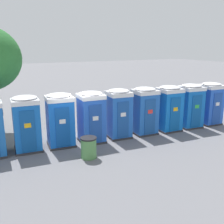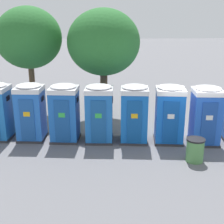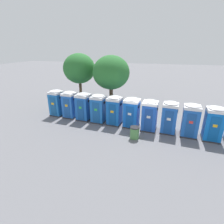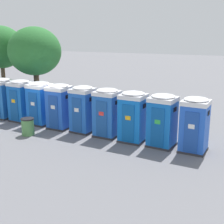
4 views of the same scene
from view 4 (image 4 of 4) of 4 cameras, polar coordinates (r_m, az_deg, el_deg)
The scene contains 13 objects.
ground_plane at distance 18.85m, azimuth -10.58°, elevation -2.26°, with size 120.00×120.00×0.00m, color slate.
portapotty_3 at distance 20.90m, azimuth -19.38°, elevation 2.44°, with size 1.27×1.26×2.54m.
portapotty_4 at distance 19.84m, azimuth -16.35°, elevation 2.07°, with size 1.29×1.30×2.54m.
portapotty_5 at distance 18.82m, azimuth -13.04°, elevation 1.63°, with size 1.35×1.33×2.54m.
portapotty_6 at distance 17.79m, azimuth -9.58°, elevation 1.06°, with size 1.27×1.27×2.54m.
portapotty_7 at distance 17.00m, azimuth -5.33°, elevation 0.57°, with size 1.27×1.31×2.54m.
portapotty_8 at distance 16.20m, azimuth -0.92°, elevation -0.07°, with size 1.30×1.29×2.54m.
portapotty_9 at distance 15.47m, azimuth 3.84°, elevation -0.81°, with size 1.30×1.27×2.54m.
portapotty_10 at distance 14.96m, azimuth 9.18°, elevation -1.51°, with size 1.36×1.34×2.54m.
portapotty_11 at distance 14.59m, azimuth 14.85°, elevation -2.23°, with size 1.27×1.28×2.54m.
street_tree_0 at distance 26.12m, azimuth -19.66°, elevation 11.08°, with size 3.50×3.50×5.81m.
street_tree_1 at distance 22.82m, azimuth -13.94°, elevation 10.69°, with size 3.69×3.69×5.70m.
trash_can at distance 17.18m, azimuth -15.15°, elevation -2.58°, with size 0.70×0.70×0.91m.
Camera 4 is at (10.34, -14.81, 5.38)m, focal length 50.00 mm.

